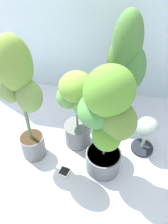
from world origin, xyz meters
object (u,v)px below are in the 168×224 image
Objects in this scene: potted_plant_front_left at (21,94)px; potted_plant_front_right at (107,119)px; floor_fan at (146,131)px; hygrometer_box at (65,172)px; potted_plant_back_right at (125,66)px; potted_plant_center at (77,106)px.

potted_plant_front_right is at bearing -3.16° from potted_plant_front_left.
hygrometer_box is at bearing -150.17° from floor_fan.
potted_plant_front_left is at bearing -167.60° from floor_fan.
potted_plant_front_right reaches higher than hygrometer_box.
potted_plant_front_right is (-0.07, -0.53, -0.07)m from potted_plant_back_right.
hygrometer_box is (-0.34, -0.63, -0.57)m from potted_plant_back_right.
potted_plant_back_right reaches higher than floor_fan.
potted_plant_front_left is 1.13× the size of potted_plant_front_right.
potted_plant_front_right reaches higher than floor_fan.
potted_plant_front_right is 0.58m from hygrometer_box.
potted_plant_center is at bearing -178.83° from floor_fan.
floor_fan is (0.22, -0.29, -0.37)m from potted_plant_back_right.
hygrometer_box is (-0.27, -0.10, -0.50)m from potted_plant_front_right.
potted_plant_center is 0.56m from floor_fan.
hygrometer_box is 0.69m from floor_fan.
potted_plant_front_left is (-0.32, -0.19, 0.20)m from potted_plant_center.
potted_plant_front_left reaches higher than floor_fan.
potted_plant_front_left is 0.80m from potted_plant_back_right.
potted_plant_front_left is at bearing -149.60° from potted_plant_center.
potted_plant_center is at bearing -134.43° from potted_plant_back_right.
potted_plant_front_left reaches higher than potted_plant_center.
floor_fan is at bearing -52.59° from potted_plant_back_right.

